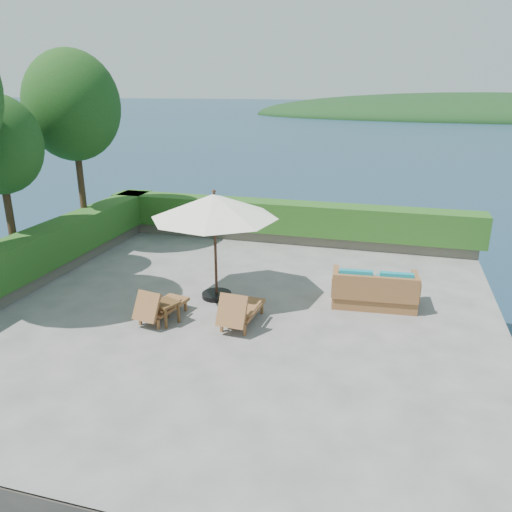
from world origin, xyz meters
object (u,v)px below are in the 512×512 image
(lounge_left, at_px, (160,306))
(wicker_loveseat, at_px, (374,291))
(lounge_right, at_px, (240,310))
(patio_umbrella, at_px, (214,207))
(side_table, at_px, (166,306))

(lounge_left, bearing_deg, wicker_loveseat, 34.87)
(lounge_right, bearing_deg, wicker_loveseat, 37.19)
(patio_umbrella, xyz_separation_m, side_table, (-0.58, -1.64, -1.87))
(patio_umbrella, distance_m, lounge_right, 2.53)
(patio_umbrella, height_order, lounge_right, patio_umbrella)
(patio_umbrella, relative_size, wicker_loveseat, 1.74)
(patio_umbrella, bearing_deg, wicker_loveseat, 8.06)
(lounge_left, relative_size, lounge_right, 0.96)
(side_table, xyz_separation_m, wicker_loveseat, (4.35, 2.18, -0.04))
(lounge_left, distance_m, side_table, 0.26)
(patio_umbrella, relative_size, lounge_left, 2.41)
(lounge_left, xyz_separation_m, wicker_loveseat, (4.56, 2.06, 0.04))
(patio_umbrella, height_order, wicker_loveseat, patio_umbrella)
(lounge_right, height_order, wicker_loveseat, wicker_loveseat)
(side_table, relative_size, wicker_loveseat, 0.30)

